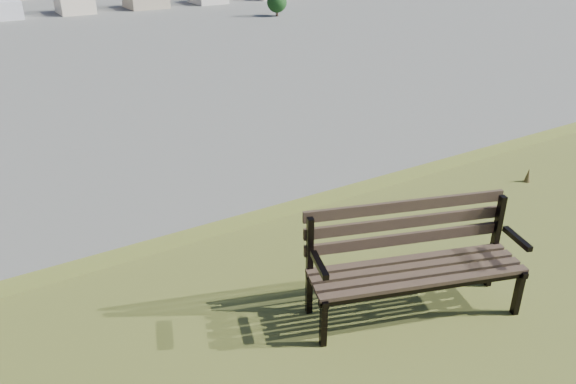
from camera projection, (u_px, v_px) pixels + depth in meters
park_bench at (413, 255)px, 4.56m from camera, size 1.83×1.07×0.91m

